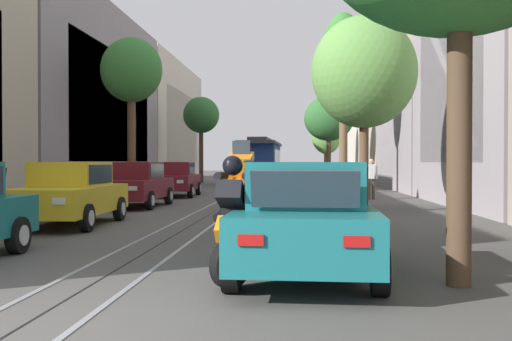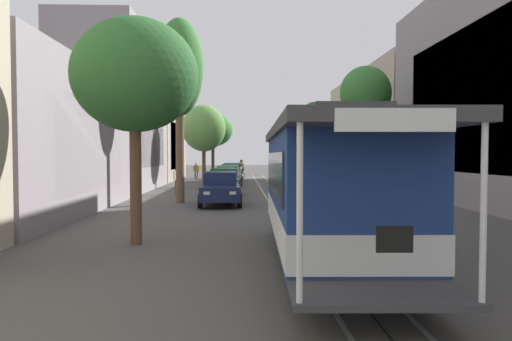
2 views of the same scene
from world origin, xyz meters
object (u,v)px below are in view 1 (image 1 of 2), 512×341
at_px(parked_car_teal_near_right, 307,218).
at_px(street_tree_kerb_right_second, 364,73).
at_px(parked_car_grey_mid_right, 305,186).
at_px(street_tree_kerb_left_second, 131,72).
at_px(street_tree_kerb_right_fourth, 329,119).
at_px(pedestrian_crossing_far, 371,176).
at_px(parked_car_maroon_fourth_left, 176,179).
at_px(street_tree_kerb_right_mid, 343,63).
at_px(cable_car_trolley, 260,161).
at_px(parked_car_green_second_right, 305,195).
at_px(parked_car_green_fourth_right, 306,180).
at_px(parked_car_navy_fifth_right, 303,177).
at_px(street_tree_kerb_right_far, 327,133).
at_px(parked_car_maroon_mid_left, 136,184).
at_px(parked_car_yellow_second_left, 70,193).
at_px(motorcycle_with_rider, 236,208).
at_px(street_tree_kerb_left_mid, 201,116).

distance_m(parked_car_teal_near_right, street_tree_kerb_right_second, 11.23).
xyz_separation_m(parked_car_grey_mid_right, street_tree_kerb_left_second, (-7.97, 7.90, 4.96)).
xyz_separation_m(street_tree_kerb_right_second, street_tree_kerb_right_fourth, (0.05, 22.18, 0.13)).
height_order(street_tree_kerb_right_fourth, pedestrian_crossing_far, street_tree_kerb_right_fourth).
relative_size(parked_car_maroon_fourth_left, street_tree_kerb_right_mid, 0.48).
distance_m(street_tree_kerb_left_second, cable_car_trolley, 16.79).
relative_size(parked_car_teal_near_right, street_tree_kerb_right_mid, 0.48).
bearing_deg(street_tree_kerb_right_second, parked_car_green_second_right, -111.33).
xyz_separation_m(parked_car_green_fourth_right, street_tree_kerb_right_fourth, (1.76, 15.17, 3.69)).
bearing_deg(parked_car_navy_fifth_right, pedestrian_crossing_far, -64.28).
height_order(street_tree_kerb_right_mid, pedestrian_crossing_far, street_tree_kerb_right_mid).
distance_m(parked_car_teal_near_right, street_tree_kerb_right_far, 44.45).
distance_m(parked_car_teal_near_right, cable_car_trolley, 34.89).
height_order(parked_car_maroon_mid_left, cable_car_trolley, cable_car_trolley).
relative_size(parked_car_maroon_mid_left, parked_car_grey_mid_right, 0.99).
bearing_deg(parked_car_navy_fifth_right, parked_car_yellow_second_left, -109.28).
xyz_separation_m(parked_car_maroon_fourth_left, parked_car_grey_mid_right, (5.82, -7.55, 0.00)).
height_order(parked_car_grey_mid_right, motorcycle_with_rider, motorcycle_with_rider).
distance_m(parked_car_navy_fifth_right, street_tree_kerb_right_fourth, 10.38).
bearing_deg(pedestrian_crossing_far, parked_car_yellow_second_left, -128.24).
distance_m(parked_car_navy_fifth_right, motorcycle_with_rider, 23.78).
xyz_separation_m(parked_car_maroon_mid_left, motorcycle_with_rider, (4.89, -13.06, 0.18)).
bearing_deg(street_tree_kerb_right_mid, parked_car_navy_fifth_right, 155.76).
xyz_separation_m(parked_car_maroon_mid_left, parked_car_teal_near_right, (5.82, -12.44, 0.00)).
xyz_separation_m(parked_car_maroon_fourth_left, street_tree_kerb_right_mid, (7.90, 3.27, 5.76)).
bearing_deg(street_tree_kerb_left_mid, parked_car_green_fourth_right, -68.59).
relative_size(parked_car_green_fourth_right, street_tree_kerb_left_mid, 0.68).
distance_m(parked_car_teal_near_right, street_tree_kerb_left_mid, 37.94).
distance_m(parked_car_maroon_mid_left, street_tree_kerb_left_second, 8.71).
relative_size(parked_car_maroon_fourth_left, street_tree_kerb_left_mid, 0.68).
relative_size(parked_car_maroon_mid_left, parked_car_maroon_fourth_left, 1.00).
relative_size(parked_car_green_second_right, street_tree_kerb_right_mid, 0.48).
bearing_deg(parked_car_teal_near_right, parked_car_navy_fifth_right, 89.62).
height_order(parked_car_grey_mid_right, street_tree_kerb_left_second, street_tree_kerb_left_second).
height_order(parked_car_grey_mid_right, street_tree_kerb_right_far, street_tree_kerb_right_far).
bearing_deg(street_tree_kerb_right_second, street_tree_kerb_right_far, 89.23).
bearing_deg(parked_car_yellow_second_left, parked_car_teal_near_right, -46.88).
bearing_deg(pedestrian_crossing_far, parked_car_navy_fifth_right, 115.72).
distance_m(street_tree_kerb_left_mid, motorcycle_with_rider, 38.36).
xyz_separation_m(street_tree_kerb_right_fourth, motorcycle_with_rider, (-2.92, -33.29, -3.50)).
height_order(cable_car_trolley, motorcycle_with_rider, cable_car_trolley).
height_order(street_tree_kerb_left_second, motorcycle_with_rider, street_tree_kerb_left_second).
xyz_separation_m(street_tree_kerb_left_second, street_tree_kerb_right_fourth, (9.85, 13.36, -1.27)).
distance_m(street_tree_kerb_left_second, street_tree_kerb_left_mid, 17.68).
bearing_deg(parked_car_maroon_mid_left, parked_car_yellow_second_left, -89.59).
height_order(parked_car_yellow_second_left, parked_car_green_second_right, same).
height_order(parked_car_green_second_right, street_tree_kerb_right_far, street_tree_kerb_right_far).
bearing_deg(parked_car_grey_mid_right, parked_car_maroon_mid_left, 170.07).
bearing_deg(street_tree_kerb_left_mid, street_tree_kerb_right_mid, -56.96).
bearing_deg(street_tree_kerb_right_far, pedestrian_crossing_far, -88.75).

